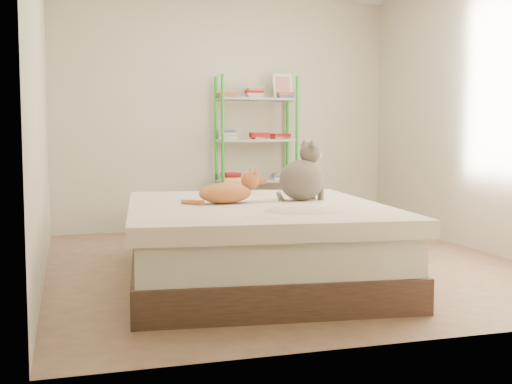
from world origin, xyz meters
name	(u,v)px	position (x,y,z in m)	size (l,w,h in m)	color
room	(287,105)	(0.00, 0.00, 1.30)	(3.81, 4.21, 2.61)	#A47E5B
bed	(255,242)	(-0.43, -0.54, 0.28)	(2.01, 2.40, 0.57)	brown
orange_cat	(225,190)	(-0.64, -0.49, 0.66)	(0.48, 0.26, 0.19)	#C67234
grey_cat	(302,171)	(-0.03, -0.44, 0.79)	(0.33, 0.39, 0.44)	#6C6051
shelf_unit	(257,153)	(0.31, 1.88, 0.86)	(0.88, 0.36, 1.74)	green
cardboard_box	(316,227)	(0.59, 0.81, 0.16)	(0.51, 0.50, 0.37)	#956A55
white_bin	(179,218)	(-0.63, 1.56, 0.21)	(0.41, 0.38, 0.41)	silver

